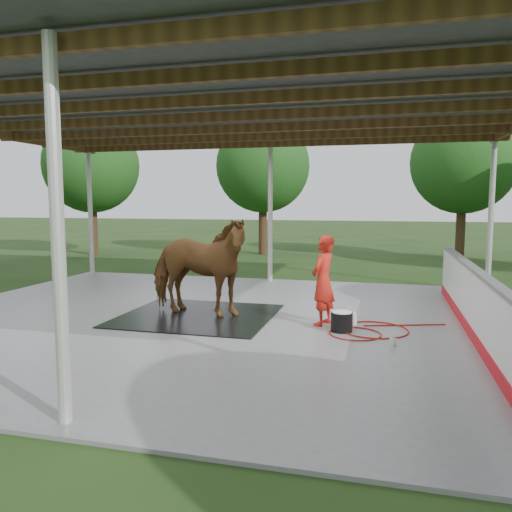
% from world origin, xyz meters
% --- Properties ---
extents(ground, '(100.00, 100.00, 0.00)m').
position_xyz_m(ground, '(0.00, 0.00, 0.00)').
color(ground, '#1E3814').
extents(concrete_slab, '(12.00, 10.00, 0.05)m').
position_xyz_m(concrete_slab, '(0.00, 0.00, 0.03)').
color(concrete_slab, slate).
rests_on(concrete_slab, ground).
extents(pavilion_structure, '(12.60, 10.60, 4.05)m').
position_xyz_m(pavilion_structure, '(0.00, -0.00, 3.97)').
color(pavilion_structure, beige).
rests_on(pavilion_structure, ground).
extents(dasher_board, '(0.16, 8.00, 1.15)m').
position_xyz_m(dasher_board, '(4.60, 0.00, 0.59)').
color(dasher_board, red).
rests_on(dasher_board, concrete_slab).
extents(tree_belt, '(28.00, 28.00, 5.80)m').
position_xyz_m(tree_belt, '(0.30, 0.90, 3.79)').
color(tree_belt, '#382314').
rests_on(tree_belt, ground).
extents(rubber_mat, '(2.92, 2.74, 0.02)m').
position_xyz_m(rubber_mat, '(-0.41, 0.08, 0.06)').
color(rubber_mat, black).
rests_on(rubber_mat, concrete_slab).
extents(horse, '(2.39, 1.34, 1.92)m').
position_xyz_m(horse, '(-0.41, 0.08, 1.03)').
color(horse, brown).
rests_on(horse, rubber_mat).
extents(handler, '(0.56, 0.69, 1.64)m').
position_xyz_m(handler, '(2.06, 0.01, 0.87)').
color(handler, red).
rests_on(handler, concrete_slab).
extents(wash_bucket, '(0.38, 0.38, 0.35)m').
position_xyz_m(wash_bucket, '(2.44, -0.38, 0.23)').
color(wash_bucket, black).
rests_on(wash_bucket, concrete_slab).
extents(soap_bottle_a, '(0.15, 0.15, 0.32)m').
position_xyz_m(soap_bottle_a, '(2.62, 0.05, 0.21)').
color(soap_bottle_a, silver).
rests_on(soap_bottle_a, concrete_slab).
extents(soap_bottle_b, '(0.11, 0.11, 0.18)m').
position_xyz_m(soap_bottle_b, '(3.29, -1.05, 0.14)').
color(soap_bottle_b, '#338CD8').
rests_on(soap_bottle_b, concrete_slab).
extents(hose_coil, '(2.01, 1.51, 0.02)m').
position_xyz_m(hose_coil, '(2.89, -0.28, 0.06)').
color(hose_coil, '#AA160C').
rests_on(hose_coil, concrete_slab).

